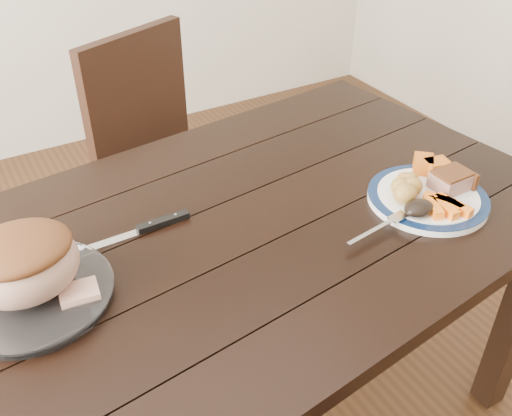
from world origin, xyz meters
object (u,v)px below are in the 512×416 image
pork_slice (451,181)px  roast_joint (23,266)px  chair_far (166,157)px  serving_platter (32,296)px  dining_table (221,266)px  carving_knife (146,228)px  dinner_plate (427,199)px  fork (382,226)px

pork_slice → roast_joint: bearing=171.7°
chair_far → serving_platter: bearing=30.3°
dining_table → carving_knife: bearing=145.7°
dining_table → roast_joint: bearing=-179.3°
pork_slice → carving_knife: 0.71m
serving_platter → dining_table: bearing=0.7°
chair_far → serving_platter: 0.95m
serving_platter → carving_knife: size_ratio=0.91×
chair_far → pork_slice: size_ratio=10.82×
serving_platter → roast_joint: (0.00, -0.00, 0.07)m
chair_far → dinner_plate: bearing=87.1°
roast_joint → carving_knife: roast_joint is taller
dining_table → carving_knife: (-0.13, 0.09, 0.10)m
dinner_plate → pork_slice: bearing=-4.8°
dining_table → serving_platter: 0.41m
serving_platter → chair_far: bearing=53.0°
dining_table → dinner_plate: bearing=-16.0°
chair_far → carving_knife: 0.74m
chair_far → serving_platter: size_ratio=3.17×
dining_table → chair_far: 0.76m
carving_knife → roast_joint: bearing=-161.0°
pork_slice → dinner_plate: bearing=175.2°
serving_platter → pork_slice: size_ratio=3.41×
fork → dining_table: bearing=141.7°
pork_slice → fork: bearing=-171.2°
pork_slice → carving_knife: size_ratio=0.27×
dinner_plate → fork: bearing=-166.6°
dining_table → dinner_plate: (0.47, -0.14, 0.10)m
chair_far → roast_joint: (-0.55, -0.74, 0.31)m
dining_table → serving_platter: (-0.39, -0.00, 0.10)m
chair_far → pork_slice: (0.37, -0.87, 0.27)m
fork → roast_joint: 0.72m
chair_far → carving_knife: chair_far is taller
dinner_plate → carving_knife: dinner_plate is taller
dining_table → serving_platter: size_ratio=5.79×
chair_far → roast_joint: 0.97m
pork_slice → roast_joint: roast_joint is taller
chair_far → fork: (0.14, -0.91, 0.25)m
dining_table → pork_slice: pork_slice is taller
fork → roast_joint: roast_joint is taller
serving_platter → carving_knife: bearing=19.8°
dining_table → dinner_plate: size_ratio=6.15×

